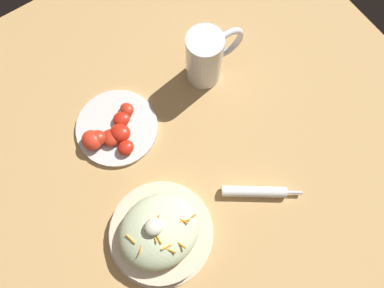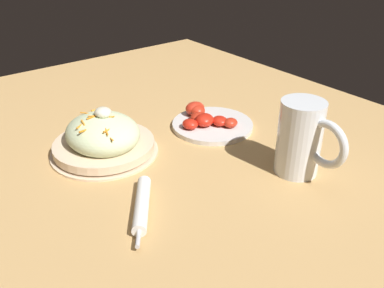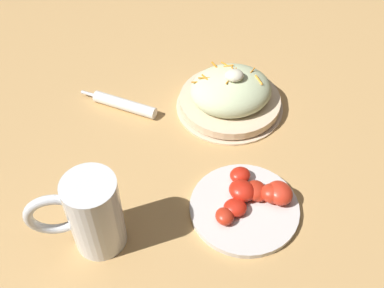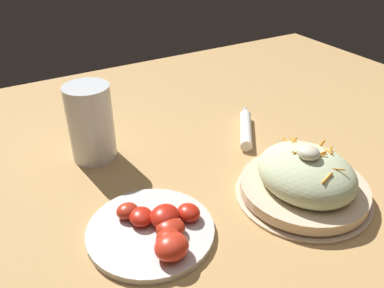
% 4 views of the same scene
% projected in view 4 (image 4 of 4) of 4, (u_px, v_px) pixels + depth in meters
% --- Properties ---
extents(ground_plane, '(1.43, 1.43, 0.00)m').
position_uv_depth(ground_plane, '(273.00, 181.00, 0.74)').
color(ground_plane, tan).
extents(salad_plate, '(0.24, 0.24, 0.11)m').
position_uv_depth(salad_plate, '(305.00, 180.00, 0.68)').
color(salad_plate, beige).
rests_on(salad_plate, ground_plane).
extents(beer_mug, '(0.15, 0.09, 0.15)m').
position_uv_depth(beer_mug, '(91.00, 126.00, 0.78)').
color(beer_mug, white).
rests_on(beer_mug, ground_plane).
extents(napkin_roll, '(0.16, 0.12, 0.03)m').
position_uv_depth(napkin_roll, '(246.00, 129.00, 0.88)').
color(napkin_roll, white).
rests_on(napkin_roll, ground_plane).
extents(tomato_plate, '(0.20, 0.20, 0.04)m').
position_uv_depth(tomato_plate, '(157.00, 229.00, 0.61)').
color(tomato_plate, silver).
rests_on(tomato_plate, ground_plane).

